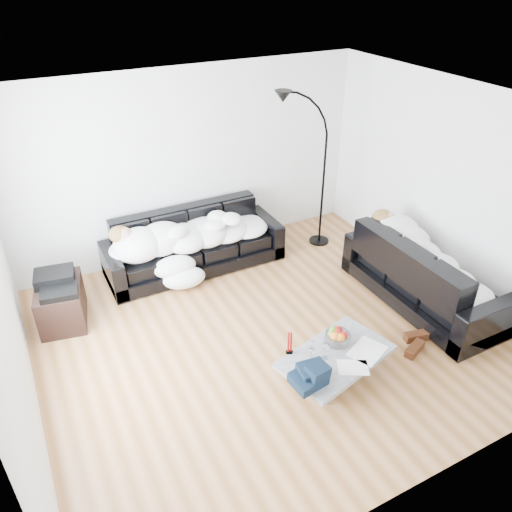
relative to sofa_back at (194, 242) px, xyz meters
name	(u,v)px	position (x,y,z in m)	size (l,w,h in m)	color
ground	(268,334)	(0.21, -1.75, -0.40)	(5.00, 5.00, 0.00)	brown
wall_back	(190,165)	(0.21, 0.50, 0.90)	(5.00, 0.02, 2.60)	silver
wall_left	(5,305)	(-2.29, -1.75, 0.90)	(0.02, 4.50, 2.60)	silver
wall_right	(449,190)	(2.71, -1.75, 0.90)	(0.02, 4.50, 2.60)	silver
ceiling	(272,109)	(0.21, -1.75, 2.20)	(5.00, 5.00, 0.00)	white
sofa_back	(194,242)	(0.00, 0.00, 0.00)	(2.42, 0.84, 0.79)	black
sofa_right	(425,272)	(2.23, -2.06, 0.03)	(2.12, 0.91, 0.86)	black
sleeper_back	(194,229)	(0.00, -0.05, 0.23)	(2.05, 0.71, 0.41)	white
sleeper_right	(428,257)	(2.23, -2.06, 0.25)	(1.82, 0.77, 0.44)	white
teal_cushion	(389,230)	(2.17, -1.40, 0.32)	(0.36, 0.30, 0.20)	#0B3F51
coffee_table	(335,367)	(0.47, -2.68, -0.23)	(1.14, 0.67, 0.33)	#939699
fruit_bowl	(338,335)	(0.60, -2.52, 0.02)	(0.26, 0.26, 0.16)	white
wine_glass_a	(312,348)	(0.26, -2.56, 0.02)	(0.07, 0.07, 0.16)	white
wine_glass_b	(311,357)	(0.18, -2.67, 0.03)	(0.08, 0.08, 0.18)	white
wine_glass_c	(325,351)	(0.34, -2.67, 0.03)	(0.08, 0.08, 0.19)	white
candle_left	(288,343)	(0.06, -2.44, 0.07)	(0.05, 0.05, 0.26)	maroon
candle_right	(291,343)	(0.08, -2.45, 0.07)	(0.05, 0.05, 0.26)	maroon
newspaper_a	(367,351)	(0.78, -2.79, -0.05)	(0.38, 0.29, 0.01)	silver
newspaper_b	(353,367)	(0.51, -2.91, -0.05)	(0.30, 0.21, 0.01)	silver
navy_jacket	(313,371)	(0.04, -2.91, 0.10)	(0.34, 0.28, 0.17)	black
shoes	(416,342)	(1.57, -2.69, -0.34)	(0.49, 0.35, 0.11)	#472311
av_cabinet	(61,303)	(-1.83, -0.40, -0.14)	(0.50, 0.73, 0.50)	black
stereo	(56,281)	(-1.83, -0.40, 0.17)	(0.44, 0.34, 0.13)	black
floor_lamp	(324,179)	(1.93, -0.21, 0.63)	(0.75, 0.30, 2.05)	black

